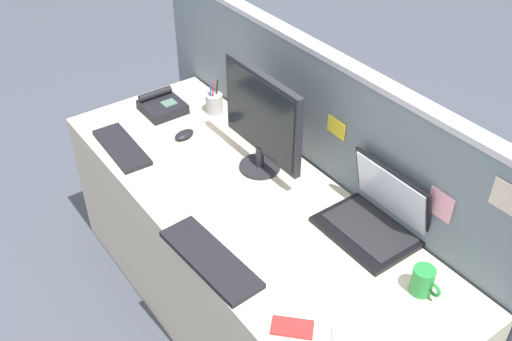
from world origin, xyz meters
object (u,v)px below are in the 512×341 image
at_px(desk_phone, 162,106).
at_px(computer_mouse_right_hand, 184,135).
at_px(cell_phone_silver_slab, 167,203).
at_px(desktop_monitor, 262,119).
at_px(keyboard_main, 210,259).
at_px(pen_cup, 214,103).
at_px(laptop, 377,216).
at_px(keyboard_spare, 122,147).
at_px(cell_phone_red_case, 292,327).
at_px(coffee_mug, 423,281).

distance_m(desk_phone, computer_mouse_right_hand, 0.27).
bearing_deg(computer_mouse_right_hand, cell_phone_silver_slab, -49.40).
height_order(desktop_monitor, computer_mouse_right_hand, desktop_monitor).
distance_m(desktop_monitor, keyboard_main, 0.63).
relative_size(keyboard_main, computer_mouse_right_hand, 4.44).
xyz_separation_m(desk_phone, pen_cup, (0.16, 0.20, 0.02)).
distance_m(laptop, keyboard_spare, 1.17).
bearing_deg(desktop_monitor, laptop, 12.41).
bearing_deg(computer_mouse_right_hand, desktop_monitor, 10.80).
relative_size(computer_mouse_right_hand, cell_phone_silver_slab, 0.64).
bearing_deg(desktop_monitor, keyboard_spare, -137.93).
relative_size(laptop, keyboard_spare, 0.96).
xyz_separation_m(laptop, pen_cup, (-1.06, -0.04, -0.01)).
relative_size(laptop, desk_phone, 1.84).
xyz_separation_m(pen_cup, cell_phone_silver_slab, (0.47, -0.53, -0.04)).
relative_size(pen_cup, cell_phone_silver_slab, 1.10).
bearing_deg(laptop, cell_phone_silver_slab, -135.75).
bearing_deg(cell_phone_red_case, laptop, 153.70).
height_order(laptop, computer_mouse_right_hand, laptop).
distance_m(keyboard_spare, computer_mouse_right_hand, 0.29).
distance_m(computer_mouse_right_hand, pen_cup, 0.26).
bearing_deg(keyboard_main, laptop, 66.19).
bearing_deg(desk_phone, coffee_mug, 5.38).
relative_size(laptop, keyboard_main, 0.80).
xyz_separation_m(keyboard_main, cell_phone_red_case, (0.40, 0.05, -0.01)).
xyz_separation_m(keyboard_main, keyboard_spare, (-0.81, 0.05, 0.00)).
xyz_separation_m(computer_mouse_right_hand, cell_phone_silver_slab, (0.36, -0.29, -0.01)).
bearing_deg(computer_mouse_right_hand, keyboard_spare, -117.42).
relative_size(cell_phone_red_case, cell_phone_silver_slab, 0.86).
bearing_deg(laptop, computer_mouse_right_hand, -163.81).
xyz_separation_m(computer_mouse_right_hand, cell_phone_red_case, (1.12, -0.27, -0.01)).
distance_m(desk_phone, keyboard_spare, 0.36).
bearing_deg(desktop_monitor, computer_mouse_right_hand, -158.63).
bearing_deg(computer_mouse_right_hand, pen_cup, 104.13).
height_order(desktop_monitor, coffee_mug, desktop_monitor).
xyz_separation_m(cell_phone_red_case, coffee_mug, (0.13, 0.44, 0.05)).
relative_size(laptop, pen_cup, 2.07).
height_order(keyboard_main, cell_phone_silver_slab, keyboard_main).
bearing_deg(desk_phone, cell_phone_silver_slab, -27.25).
height_order(laptop, keyboard_spare, laptop).
bearing_deg(desk_phone, keyboard_main, -19.51).
bearing_deg(keyboard_spare, keyboard_main, -1.20).
bearing_deg(keyboard_main, cell_phone_red_case, 4.15).
bearing_deg(laptop, cell_phone_red_case, -71.92).
bearing_deg(laptop, keyboard_main, -110.40).
relative_size(keyboard_main, cell_phone_silver_slab, 2.86).
relative_size(desktop_monitor, cell_phone_red_case, 3.52).
height_order(desk_phone, cell_phone_silver_slab, desk_phone).
height_order(desktop_monitor, desk_phone, desktop_monitor).
relative_size(desk_phone, cell_phone_silver_slab, 1.24).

